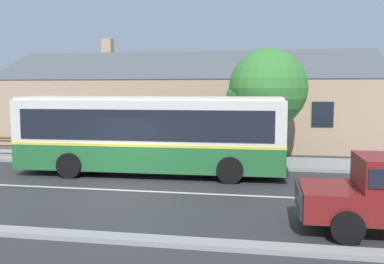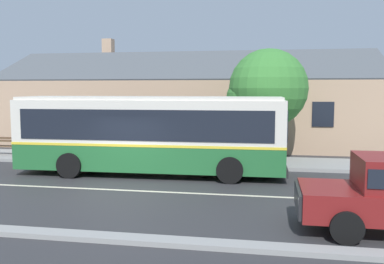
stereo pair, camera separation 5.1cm
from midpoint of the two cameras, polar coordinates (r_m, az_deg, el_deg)
The scene contains 8 objects.
ground_plane at distance 15.22m, azimuth -10.08°, elevation -7.61°, with size 300.00×300.00×0.00m, color #2D2D30.
sidewalk_far at distance 20.82m, azimuth -4.32°, elevation -3.71°, with size 60.00×3.00×0.15m, color gray.
curb_near at distance 11.05m, azimuth -18.91°, elevation -12.69°, with size 60.00×0.50×0.12m, color gray.
lane_divider_stripe at distance 15.22m, azimuth -10.08°, elevation -7.59°, with size 60.00×0.16×0.01m, color beige.
community_building at distance 28.63m, azimuth -0.01°, elevation 3.00°, with size 23.11×10.24×7.01m.
transit_bus at distance 17.52m, azimuth -5.45°, elevation -0.11°, with size 10.92×2.95×3.18m.
bench_by_building at distance 23.75m, azimuth -23.70°, elevation -1.80°, with size 1.68×0.51×0.94m.
street_tree_primary at distance 20.61m, azimuth 9.70°, elevation 5.33°, with size 3.86×3.73×5.39m.
Camera 2 is at (5.24, -13.86, 3.50)m, focal length 40.00 mm.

